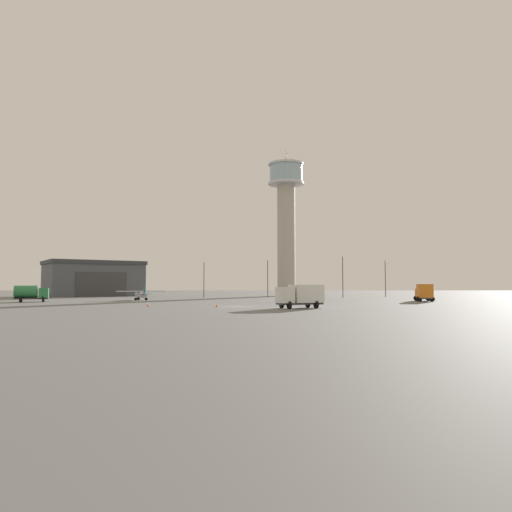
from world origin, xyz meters
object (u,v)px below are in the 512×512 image
control_tower (287,213)px  truck_fuel_tanker_green (32,293)px  light_post_north (344,273)px  light_post_west (269,275)px  traffic_cone_near_right (218,305)px  truck_box_orange (425,292)px  light_post_centre (386,275)px  light_post_east (205,276)px  traffic_cone_near_left (149,304)px  airplane_silver (142,294)px  truck_box_white (302,295)px

control_tower → truck_fuel_tanker_green: (-48.87, -47.90, -21.56)m
light_post_north → light_post_west: bearing=153.5°
truck_fuel_tanker_green → light_post_west: 56.17m
light_post_north → control_tower: bearing=119.5°
light_post_west → traffic_cone_near_right: (-8.37, -54.97, -5.27)m
truck_box_orange → light_post_centre: size_ratio=0.75×
light_post_east → traffic_cone_near_right: light_post_east is taller
light_post_east → traffic_cone_near_left: light_post_east is taller
airplane_silver → truck_box_white: 42.97m
traffic_cone_near_left → traffic_cone_near_right: 10.41m
airplane_silver → traffic_cone_near_right: 33.30m
light_post_east → light_post_centre: 45.50m
traffic_cone_near_left → traffic_cone_near_right: size_ratio=0.92×
control_tower → light_post_east: control_tower is taller
truck_fuel_tanker_green → light_post_east: (27.91, 28.28, 3.51)m
truck_box_white → light_post_centre: light_post_centre is taller
control_tower → light_post_west: 22.25m
light_post_centre → light_post_east: bearing=-172.0°
truck_box_white → light_post_north: bearing=-128.7°
light_post_east → light_post_north: 32.94m
truck_fuel_tanker_green → light_post_west: (43.32, 35.54, 3.92)m
control_tower → light_post_west: bearing=-114.2°
light_post_west → airplane_silver: bearing=-134.1°
light_post_west → light_post_east: bearing=-154.8°
truck_box_white → traffic_cone_near_left: bearing=-38.7°
control_tower → light_post_north: 29.81m
light_post_centre → traffic_cone_near_left: size_ratio=16.90×
control_tower → truck_fuel_tanker_green: bearing=-135.6°
light_post_east → traffic_cone_near_left: (-3.06, -45.15, -4.88)m
traffic_cone_near_left → light_post_west: bearing=70.6°
airplane_silver → light_post_west: size_ratio=0.96×
airplane_silver → truck_box_orange: size_ratio=1.29×
light_post_centre → truck_box_orange: bearing=-92.4°
control_tower → traffic_cone_near_right: 72.48m
airplane_silver → traffic_cone_near_right: size_ratio=14.98×
airplane_silver → traffic_cone_near_left: bearing=170.3°
light_post_centre → light_post_west: bearing=178.2°
control_tower → truck_box_orange: bearing=-62.9°
truck_box_white → light_post_west: 58.85m
control_tower → truck_fuel_tanker_green: 71.75m
truck_box_white → light_post_west: (-2.84, 58.66, 3.83)m
control_tower → traffic_cone_near_left: (-24.02, -64.78, -22.93)m
truck_box_white → traffic_cone_near_left: 22.25m
light_post_west → light_post_north: size_ratio=0.95×
traffic_cone_near_right → airplane_silver: bearing=121.5°
control_tower → traffic_cone_near_left: control_tower is taller
truck_box_orange → light_post_north: 26.18m
truck_box_orange → light_post_west: light_post_west is taller
traffic_cone_near_right → truck_fuel_tanker_green: bearing=150.9°
light_post_north → light_post_centre: 14.43m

